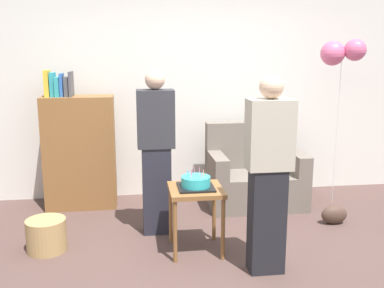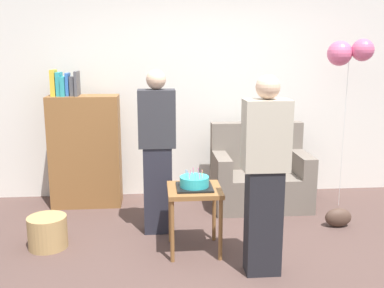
# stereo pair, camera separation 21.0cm
# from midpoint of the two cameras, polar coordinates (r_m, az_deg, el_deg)

# --- Properties ---
(ground_plane) EXTENTS (8.00, 8.00, 0.00)m
(ground_plane) POSITION_cam_midpoint_polar(r_m,az_deg,el_deg) (4.00, 5.72, -15.10)
(ground_plane) COLOR #4C3833
(wall_back) EXTENTS (6.00, 0.10, 2.70)m
(wall_back) POSITION_cam_midpoint_polar(r_m,az_deg,el_deg) (5.61, 2.17, 7.23)
(wall_back) COLOR silver
(wall_back) RESTS_ON ground_plane
(couch) EXTENTS (1.10, 0.70, 0.96)m
(couch) POSITION_cam_midpoint_polar(r_m,az_deg,el_deg) (5.35, 9.71, -4.19)
(couch) COLOR #6B6056
(couch) RESTS_ON ground_plane
(bookshelf) EXTENTS (0.80, 0.36, 1.59)m
(bookshelf) POSITION_cam_midpoint_polar(r_m,az_deg,el_deg) (5.33, -12.41, -0.63)
(bookshelf) COLOR brown
(bookshelf) RESTS_ON ground_plane
(side_table) EXTENTS (0.48, 0.48, 0.60)m
(side_table) POSITION_cam_midpoint_polar(r_m,az_deg,el_deg) (4.05, 1.80, -6.87)
(side_table) COLOR brown
(side_table) RESTS_ON ground_plane
(birthday_cake) EXTENTS (0.32, 0.32, 0.17)m
(birthday_cake) POSITION_cam_midpoint_polar(r_m,az_deg,el_deg) (4.00, 1.81, -4.95)
(birthday_cake) COLOR black
(birthday_cake) RESTS_ON side_table
(person_blowing_candles) EXTENTS (0.36, 0.22, 1.63)m
(person_blowing_candles) POSITION_cam_midpoint_polar(r_m,az_deg,el_deg) (4.40, -3.09, -0.96)
(person_blowing_candles) COLOR #23232D
(person_blowing_candles) RESTS_ON ground_plane
(person_holding_cake) EXTENTS (0.36, 0.22, 1.63)m
(person_holding_cake) POSITION_cam_midpoint_polar(r_m,az_deg,el_deg) (3.63, 10.92, -3.99)
(person_holding_cake) COLOR black
(person_holding_cake) RESTS_ON ground_plane
(wicker_basket) EXTENTS (0.36, 0.36, 0.30)m
(wicker_basket) POSITION_cam_midpoint_polar(r_m,az_deg,el_deg) (4.41, -16.63, -10.73)
(wicker_basket) COLOR #A88451
(wicker_basket) RESTS_ON ground_plane
(handbag) EXTENTS (0.28, 0.14, 0.20)m
(handbag) POSITION_cam_midpoint_polar(r_m,az_deg,el_deg) (4.99, 19.31, -8.84)
(handbag) COLOR #473328
(handbag) RESTS_ON ground_plane
(balloon_bunch) EXTENTS (0.48, 0.35, 1.93)m
(balloon_bunch) POSITION_cam_midpoint_polar(r_m,az_deg,el_deg) (5.35, 20.49, 10.92)
(balloon_bunch) COLOR silver
(balloon_bunch) RESTS_ON ground_plane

